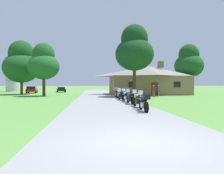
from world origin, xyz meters
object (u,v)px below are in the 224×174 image
at_px(bystander_red_shirt_near_lodge, 154,90).
at_px(bystander_blue_shirt_beside_signpost, 158,90).
at_px(motorcycle_silver_fourth_in_row, 126,96).
at_px(metal_silo_distant, 13,79).
at_px(motorcycle_white_sixth_in_row, 120,94).
at_px(motorcycle_white_farthest_in_row, 116,93).
at_px(motorcycle_yellow_second_in_row, 139,100).
at_px(tree_right_of_lodge, 189,63).
at_px(motorcycle_blue_fifth_in_row, 122,95).
at_px(motorcycle_blue_nearest_to_camera, 144,102).
at_px(tree_left_far, 21,64).
at_px(parked_red_suv_far_left, 32,89).
at_px(tree_left_near, 44,63).
at_px(parked_black_sedan_far_left, 61,89).
at_px(tree_by_lodge_front, 134,50).
at_px(motorcycle_blue_third_in_row, 131,98).

height_order(bystander_red_shirt_near_lodge, bystander_blue_shirt_beside_signpost, bystander_blue_shirt_beside_signpost).
distance_m(motorcycle_silver_fourth_in_row, metal_silo_distant, 39.45).
height_order(motorcycle_white_sixth_in_row, motorcycle_white_farthest_in_row, same).
relative_size(motorcycle_yellow_second_in_row, bystander_red_shirt_near_lodge, 1.25).
distance_m(motorcycle_white_farthest_in_row, tree_right_of_lodge, 19.73).
bearing_deg(motorcycle_blue_fifth_in_row, motorcycle_blue_nearest_to_camera, -97.96).
xyz_separation_m(motorcycle_silver_fourth_in_row, motorcycle_blue_fifth_in_row, (-0.12, 2.16, -0.01)).
bearing_deg(bystander_blue_shirt_beside_signpost, motorcycle_blue_fifth_in_row, 159.46).
bearing_deg(tree_left_far, parked_red_suv_far_left, 89.76).
bearing_deg(motorcycle_yellow_second_in_row, tree_left_far, 119.61).
distance_m(motorcycle_white_farthest_in_row, tree_left_near, 12.36).
height_order(motorcycle_blue_nearest_to_camera, tree_left_far, tree_left_far).
relative_size(tree_right_of_lodge, parked_black_sedan_far_left, 2.16).
xyz_separation_m(tree_by_lodge_front, tree_right_of_lodge, (12.87, 9.28, -0.62)).
height_order(motorcycle_white_farthest_in_row, parked_black_sedan_far_left, motorcycle_white_farthest_in_row).
xyz_separation_m(motorcycle_blue_third_in_row, bystander_red_shirt_near_lodge, (5.24, 9.91, 0.32)).
bearing_deg(metal_silo_distant, bystander_red_shirt_near_lodge, -41.00).
bearing_deg(metal_silo_distant, motorcycle_silver_fourth_in_row, -54.47).
xyz_separation_m(motorcycle_white_sixth_in_row, bystander_red_shirt_near_lodge, (5.23, 3.06, 0.32)).
distance_m(motorcycle_blue_nearest_to_camera, tree_left_near, 21.87).
bearing_deg(motorcycle_white_sixth_in_row, tree_by_lodge_front, 48.42).
relative_size(tree_left_far, parked_red_suv_far_left, 1.97).
height_order(motorcycle_yellow_second_in_row, motorcycle_white_sixth_in_row, same).
height_order(motorcycle_silver_fourth_in_row, motorcycle_white_sixth_in_row, same).
relative_size(motorcycle_white_sixth_in_row, tree_by_lodge_front, 0.20).
bearing_deg(motorcycle_blue_third_in_row, tree_left_near, 122.86).
height_order(motorcycle_blue_nearest_to_camera, motorcycle_yellow_second_in_row, same).
bearing_deg(motorcycle_blue_third_in_row, motorcycle_white_sixth_in_row, 85.33).
relative_size(motorcycle_white_sixth_in_row, tree_left_far, 0.22).
xyz_separation_m(tree_right_of_lodge, parked_red_suv_far_left, (-31.28, 5.47, -5.30)).
height_order(motorcycle_white_sixth_in_row, bystander_red_shirt_near_lodge, bystander_red_shirt_near_lodge).
distance_m(metal_silo_distant, parked_red_suv_far_left, 11.68).
distance_m(motorcycle_blue_nearest_to_camera, bystander_blue_shirt_beside_signpost, 17.11).
bearing_deg(metal_silo_distant, motorcycle_blue_fifth_in_row, -52.70).
height_order(motorcycle_white_farthest_in_row, bystander_blue_shirt_beside_signpost, bystander_blue_shirt_beside_signpost).
bearing_deg(motorcycle_blue_nearest_to_camera, metal_silo_distant, 120.97).
height_order(motorcycle_blue_third_in_row, motorcycle_white_sixth_in_row, same).
relative_size(motorcycle_white_farthest_in_row, parked_red_suv_far_left, 0.43).
height_order(motorcycle_yellow_second_in_row, parked_red_suv_far_left, parked_red_suv_far_left).
xyz_separation_m(motorcycle_white_farthest_in_row, tree_left_near, (-10.54, 4.72, 4.42)).
bearing_deg(bystander_red_shirt_near_lodge, parked_red_suv_far_left, 158.38).
distance_m(motorcycle_yellow_second_in_row, motorcycle_white_farthest_in_row, 11.72).
relative_size(motorcycle_yellow_second_in_row, motorcycle_white_farthest_in_row, 1.00).
height_order(metal_silo_distant, parked_black_sedan_far_left, metal_silo_distant).
relative_size(motorcycle_yellow_second_in_row, tree_left_far, 0.22).
xyz_separation_m(bystander_blue_shirt_beside_signpost, tree_left_far, (-22.13, 8.36, 4.53)).
bearing_deg(metal_silo_distant, tree_left_far, -64.61).
xyz_separation_m(motorcycle_white_sixth_in_row, parked_red_suv_far_left, (-15.77, 18.53, 0.17)).
bearing_deg(motorcycle_yellow_second_in_row, metal_silo_distant, 115.66).
distance_m(motorcycle_white_sixth_in_row, tree_by_lodge_front, 7.63).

